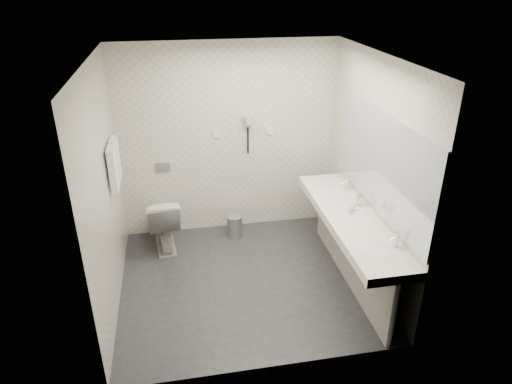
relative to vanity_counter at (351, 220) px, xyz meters
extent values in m
plane|color=#242429|center=(-1.12, 0.20, -0.80)|extent=(2.80, 2.80, 0.00)
plane|color=silver|center=(-1.12, 0.20, 1.70)|extent=(2.80, 2.80, 0.00)
plane|color=beige|center=(-1.12, 1.50, 0.45)|extent=(2.80, 0.00, 2.80)
plane|color=beige|center=(-1.12, -1.10, 0.45)|extent=(2.80, 0.00, 2.80)
plane|color=beige|center=(-2.52, 0.20, 0.45)|extent=(0.00, 2.60, 2.60)
plane|color=beige|center=(0.27, 0.20, 0.45)|extent=(0.00, 2.60, 2.60)
cube|color=silver|center=(0.00, 0.00, 0.00)|extent=(0.55, 2.20, 0.10)
cube|color=gray|center=(0.02, 0.00, -0.42)|extent=(0.03, 2.15, 0.75)
cylinder|color=silver|center=(0.05, -1.04, -0.42)|extent=(0.06, 0.06, 0.75)
cylinder|color=silver|center=(0.05, 1.04, -0.42)|extent=(0.06, 0.06, 0.75)
cube|color=#B2BCC6|center=(0.26, 0.00, 0.65)|extent=(0.02, 2.20, 1.05)
ellipsoid|color=silver|center=(0.00, -0.65, 0.04)|extent=(0.40, 0.31, 0.05)
ellipsoid|color=silver|center=(0.00, 0.65, 0.04)|extent=(0.40, 0.31, 0.05)
cylinder|color=silver|center=(0.19, -0.65, 0.12)|extent=(0.04, 0.04, 0.15)
cylinder|color=silver|center=(0.19, 0.65, 0.12)|extent=(0.04, 0.04, 0.15)
imported|color=silver|center=(0.00, 0.05, 0.10)|extent=(0.06, 0.06, 0.10)
imported|color=silver|center=(0.06, 0.12, 0.09)|extent=(0.08, 0.08, 0.09)
cylinder|color=silver|center=(0.17, 0.22, 0.11)|extent=(0.07, 0.07, 0.12)
imported|color=silver|center=(-2.03, 1.12, -0.44)|extent=(0.47, 0.75, 0.72)
cube|color=#B2B5BA|center=(-1.98, 1.49, 0.15)|extent=(0.18, 0.02, 0.12)
cylinder|color=#B2B5BA|center=(-1.11, 1.20, -0.66)|extent=(0.22, 0.22, 0.29)
cylinder|color=#B2B5BA|center=(-1.11, 1.20, -0.51)|extent=(0.20, 0.20, 0.02)
cylinder|color=silver|center=(-2.47, 0.75, 0.75)|extent=(0.02, 0.62, 0.02)
cube|color=silver|center=(-2.46, 0.61, 0.53)|extent=(0.07, 0.24, 0.48)
cube|color=silver|center=(-2.46, 0.89, 0.53)|extent=(0.07, 0.24, 0.48)
cube|color=#939398|center=(-0.88, 1.47, 0.70)|extent=(0.10, 0.04, 0.14)
cylinder|color=#939398|center=(-0.88, 1.40, 0.73)|extent=(0.08, 0.14, 0.08)
cylinder|color=black|center=(-0.88, 1.46, 0.45)|extent=(0.02, 0.02, 0.35)
cube|color=silver|center=(-1.27, 1.49, 0.55)|extent=(0.09, 0.02, 0.09)
cube|color=silver|center=(-0.57, 1.49, 0.55)|extent=(0.09, 0.02, 0.09)
camera|label=1|loc=(-1.79, -4.05, 2.43)|focal=32.17mm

